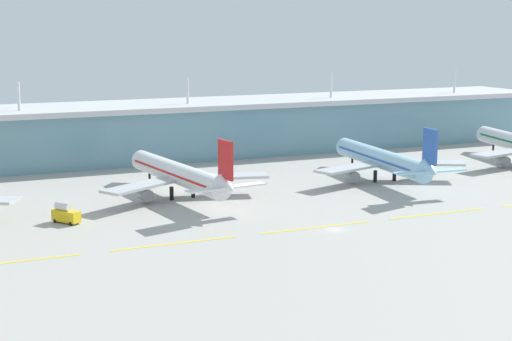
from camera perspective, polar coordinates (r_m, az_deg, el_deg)
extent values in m
plane|color=#A8A59E|center=(179.96, 5.73, -4.31)|extent=(600.00, 600.00, 0.00)
cube|color=#6693A8|center=(277.76, -5.32, 2.81)|extent=(280.00, 28.00, 17.53)
cube|color=silver|center=(276.63, -5.35, 4.79)|extent=(288.00, 34.00, 1.80)
cylinder|color=silver|center=(258.77, -16.90, 5.19)|extent=(0.90, 0.90, 9.00)
cylinder|color=silver|center=(270.84, -5.00, 5.82)|extent=(0.90, 0.90, 9.00)
cylinder|color=silver|center=(293.29, 5.49, 6.18)|extent=(0.90, 0.90, 9.00)
cylinder|color=silver|center=(323.97, 14.26, 6.31)|extent=(0.90, 0.90, 9.00)
cylinder|color=white|center=(212.65, -5.75, -0.20)|extent=(12.65, 50.23, 5.80)
cone|color=white|center=(236.89, -8.58, 0.84)|extent=(6.01, 4.72, 5.51)
cone|color=white|center=(188.05, -2.07, -1.20)|extent=(5.80, 7.25, 5.72)
cube|color=red|center=(187.70, -2.23, 0.78)|extent=(1.58, 6.44, 9.50)
cube|color=white|center=(185.96, -3.62, -1.41)|extent=(10.35, 4.55, 0.36)
cube|color=white|center=(191.20, -0.71, -1.06)|extent=(10.35, 4.55, 0.36)
cube|color=#B7BABF|center=(204.12, -8.25, -1.08)|extent=(24.19, 17.87, 0.70)
cylinder|color=gray|center=(206.45, -8.08, -1.74)|extent=(3.79, 4.90, 3.20)
cube|color=#B7BABF|center=(214.42, -2.34, -0.42)|extent=(24.93, 12.42, 0.70)
cylinder|color=gray|center=(215.64, -2.80, -1.12)|extent=(3.79, 4.90, 3.20)
cylinder|color=black|center=(230.28, -7.75, -0.61)|extent=(0.70, 0.70, 3.60)
cylinder|color=black|center=(209.59, -6.16, -1.68)|extent=(1.10, 1.10, 3.60)
cylinder|color=black|center=(212.31, -4.60, -1.49)|extent=(1.10, 1.10, 3.60)
cube|color=red|center=(212.58, -5.76, -0.09)|extent=(11.99, 45.29, 0.60)
cylinder|color=#9ED1EA|center=(237.77, 9.05, 0.86)|extent=(9.38, 50.63, 5.80)
cone|color=#9ED1EA|center=(261.68, 6.24, 1.81)|extent=(5.78, 4.38, 5.51)
cone|color=#9ED1EA|center=(213.59, 12.63, -0.03)|extent=(5.39, 6.96, 5.72)
cube|color=#2D5BB7|center=(213.36, 12.56, 1.72)|extent=(1.16, 6.43, 9.50)
cube|color=#9ED1EA|center=(211.22, 11.29, -0.15)|extent=(10.20, 3.91, 0.36)
cube|color=#9ED1EA|center=(216.96, 13.79, 0.03)|extent=(10.20, 3.91, 0.36)
cube|color=#B7BABF|center=(228.69, 6.91, 0.20)|extent=(24.93, 13.85, 0.70)
cylinder|color=gray|center=(231.00, 7.01, -0.40)|extent=(3.51, 4.72, 3.20)
cube|color=#B7BABF|center=(240.12, 12.06, 0.54)|extent=(24.54, 16.66, 0.70)
cylinder|color=gray|center=(241.21, 11.62, -0.07)|extent=(3.51, 4.72, 3.20)
cylinder|color=black|center=(255.08, 7.02, 0.50)|extent=(0.70, 0.70, 3.60)
cylinder|color=black|center=(234.51, 8.67, -0.43)|extent=(1.10, 1.10, 3.60)
cylinder|color=black|center=(237.54, 10.04, -0.33)|extent=(1.10, 1.10, 3.60)
cube|color=#2D5BB7|center=(237.70, 9.05, 0.96)|extent=(9.06, 45.61, 0.60)
cone|color=silver|center=(302.16, 16.05, 2.64)|extent=(6.13, 4.91, 5.51)
cube|color=#B7BABF|center=(265.78, 17.50, 1.24)|extent=(24.88, 11.56, 0.70)
cylinder|color=gray|center=(268.06, 17.53, 0.70)|extent=(3.95, 5.00, 3.20)
cylinder|color=black|center=(294.80, 16.88, 1.48)|extent=(0.70, 0.70, 3.60)
cube|color=yellow|center=(162.32, -17.52, -6.40)|extent=(28.00, 0.70, 0.04)
cube|color=yellow|center=(168.70, -5.93, -5.32)|extent=(28.00, 0.70, 0.04)
cube|color=yellow|center=(181.35, 4.40, -4.16)|extent=(28.00, 0.70, 0.04)
cube|color=yellow|center=(199.06, 13.11, -3.08)|extent=(28.00, 0.70, 0.04)
cube|color=gold|center=(189.74, -13.65, -3.23)|extent=(6.26, 7.39, 2.60)
cylinder|color=silver|center=(189.79, -13.85, -2.56)|extent=(3.94, 4.42, 2.00)
cylinder|color=black|center=(189.11, -12.84, -3.65)|extent=(0.80, 0.94, 0.90)
cylinder|color=black|center=(187.50, -13.34, -3.79)|extent=(0.80, 0.94, 0.90)
cylinder|color=black|center=(192.59, -13.92, -3.44)|extent=(0.80, 0.94, 0.90)
cylinder|color=black|center=(191.01, -14.42, -3.58)|extent=(0.80, 0.94, 0.90)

